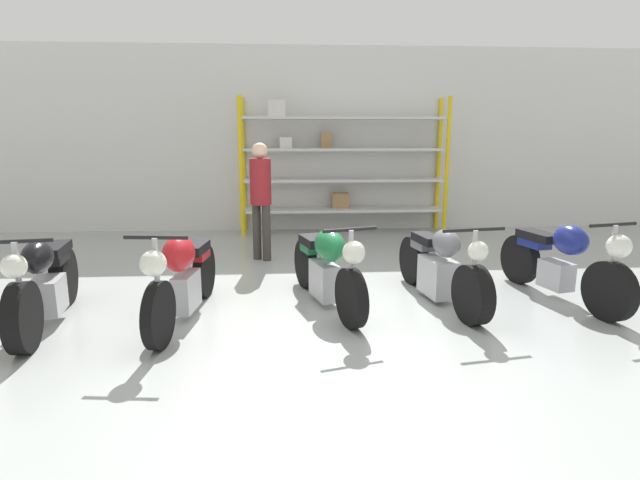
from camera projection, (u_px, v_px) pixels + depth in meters
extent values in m
plane|color=#9EA3A0|center=(322.00, 309.00, 5.55)|extent=(30.00, 30.00, 0.00)
cube|color=silver|center=(306.00, 140.00, 9.95)|extent=(30.00, 0.08, 3.60)
cylinder|color=yellow|center=(241.00, 167.00, 9.35)|extent=(0.08, 0.08, 2.61)
cylinder|color=yellow|center=(447.00, 167.00, 9.59)|extent=(0.08, 0.08, 2.61)
cylinder|color=yellow|center=(244.00, 166.00, 9.88)|extent=(0.08, 0.08, 2.61)
cylinder|color=yellow|center=(438.00, 165.00, 10.13)|extent=(0.08, 0.08, 2.61)
cube|color=silver|center=(343.00, 210.00, 9.92)|extent=(3.94, 0.55, 0.05)
cube|color=silver|center=(344.00, 180.00, 9.79)|extent=(3.94, 0.55, 0.05)
cube|color=silver|center=(344.00, 149.00, 9.67)|extent=(3.94, 0.55, 0.05)
cube|color=silver|center=(344.00, 118.00, 9.55)|extent=(3.94, 0.55, 0.05)
cube|color=#A87F51|center=(340.00, 200.00, 10.00)|extent=(0.33, 0.24, 0.30)
cube|color=silver|center=(277.00, 108.00, 9.29)|extent=(0.33, 0.22, 0.30)
cube|color=#A87F51|center=(326.00, 140.00, 9.75)|extent=(0.21, 0.22, 0.30)
cube|color=silver|center=(285.00, 143.00, 9.62)|extent=(0.25, 0.32, 0.21)
cylinder|color=black|center=(23.00, 318.00, 4.39)|extent=(0.25, 0.66, 0.64)
cylinder|color=black|center=(64.00, 276.00, 5.68)|extent=(0.25, 0.66, 0.64)
cube|color=#ADADB2|center=(48.00, 296.00, 5.09)|extent=(0.34, 0.47, 0.36)
ellipsoid|color=black|center=(37.00, 257.00, 4.83)|extent=(0.34, 0.51, 0.32)
cube|color=black|center=(54.00, 249.00, 5.37)|extent=(0.31, 0.63, 0.10)
cube|color=black|center=(55.00, 257.00, 5.39)|extent=(0.25, 0.44, 0.12)
cylinder|color=#ADADB2|center=(19.00, 280.00, 4.34)|extent=(0.06, 0.06, 0.67)
sphere|color=silver|center=(14.00, 266.00, 4.24)|extent=(0.21, 0.21, 0.21)
cylinder|color=black|center=(15.00, 241.00, 4.30)|extent=(0.60, 0.13, 0.04)
cylinder|color=black|center=(159.00, 315.00, 4.47)|extent=(0.17, 0.63, 0.62)
cylinder|color=black|center=(204.00, 271.00, 5.92)|extent=(0.17, 0.63, 0.62)
cube|color=#ADADB2|center=(186.00, 291.00, 5.25)|extent=(0.24, 0.49, 0.39)
ellipsoid|color=#B2191E|center=(179.00, 254.00, 4.99)|extent=(0.36, 0.49, 0.36)
cube|color=black|center=(194.00, 248.00, 5.48)|extent=(0.31, 0.51, 0.10)
cube|color=#B2191E|center=(197.00, 254.00, 5.61)|extent=(0.25, 0.36, 0.12)
cylinder|color=#ADADB2|center=(157.00, 277.00, 4.42)|extent=(0.06, 0.06, 0.70)
sphere|color=silver|center=(153.00, 263.00, 4.32)|extent=(0.23, 0.23, 0.23)
cylinder|color=black|center=(156.00, 238.00, 4.38)|extent=(0.57, 0.10, 0.04)
cylinder|color=black|center=(351.00, 298.00, 4.96)|extent=(0.28, 0.62, 0.61)
cylinder|color=black|center=(306.00, 264.00, 6.30)|extent=(0.28, 0.62, 0.61)
cube|color=#ADADB2|center=(324.00, 280.00, 5.69)|extent=(0.34, 0.54, 0.41)
ellipsoid|color=#196B38|center=(330.00, 246.00, 5.44)|extent=(0.44, 0.61, 0.35)
cube|color=black|center=(314.00, 241.00, 5.94)|extent=(0.36, 0.51, 0.10)
cube|color=#196B38|center=(312.00, 247.00, 6.01)|extent=(0.29, 0.37, 0.12)
cylinder|color=#ADADB2|center=(351.00, 264.00, 4.91)|extent=(0.06, 0.06, 0.68)
sphere|color=silver|center=(354.00, 252.00, 4.82)|extent=(0.23, 0.23, 0.23)
cylinder|color=black|center=(350.00, 230.00, 4.87)|extent=(0.55, 0.19, 0.04)
cylinder|color=black|center=(473.00, 295.00, 5.06)|extent=(0.26, 0.63, 0.62)
cylinder|color=black|center=(414.00, 260.00, 6.46)|extent=(0.26, 0.63, 0.62)
cube|color=#ADADB2|center=(438.00, 277.00, 5.81)|extent=(0.36, 0.56, 0.44)
ellipsoid|color=slate|center=(446.00, 243.00, 5.56)|extent=(0.34, 0.48, 0.32)
cube|color=black|center=(427.00, 239.00, 6.04)|extent=(0.30, 0.52, 0.10)
cube|color=slate|center=(423.00, 244.00, 6.16)|extent=(0.24, 0.37, 0.12)
cylinder|color=#ADADB2|center=(474.00, 263.00, 5.01)|extent=(0.06, 0.06, 0.66)
sphere|color=silver|center=(478.00, 251.00, 4.91)|extent=(0.20, 0.20, 0.20)
cylinder|color=black|center=(474.00, 230.00, 4.97)|extent=(0.67, 0.14, 0.04)
cylinder|color=black|center=(609.00, 291.00, 5.14)|extent=(0.26, 0.64, 0.63)
cylinder|color=black|center=(520.00, 259.00, 6.48)|extent=(0.26, 0.64, 0.63)
cube|color=#ADADB2|center=(556.00, 275.00, 5.87)|extent=(0.30, 0.43, 0.32)
ellipsoid|color=navy|center=(571.00, 240.00, 5.61)|extent=(0.38, 0.51, 0.34)
cube|color=black|center=(538.00, 236.00, 6.12)|extent=(0.35, 0.60, 0.10)
cube|color=navy|center=(534.00, 242.00, 6.19)|extent=(0.28, 0.43, 0.12)
cylinder|color=#ADADB2|center=(612.00, 258.00, 5.09)|extent=(0.06, 0.06, 0.69)
sphere|color=silver|center=(619.00, 246.00, 5.00)|extent=(0.24, 0.24, 0.24)
cylinder|color=black|center=(613.00, 225.00, 5.05)|extent=(0.56, 0.16, 0.04)
cylinder|color=#38332D|center=(257.00, 232.00, 7.70)|extent=(0.13, 0.13, 0.87)
cylinder|color=#38332D|center=(267.00, 233.00, 7.62)|extent=(0.13, 0.13, 0.87)
cylinder|color=maroon|center=(260.00, 182.00, 7.50)|extent=(0.44, 0.44, 0.69)
sphere|color=beige|center=(260.00, 151.00, 7.41)|extent=(0.23, 0.23, 0.23)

